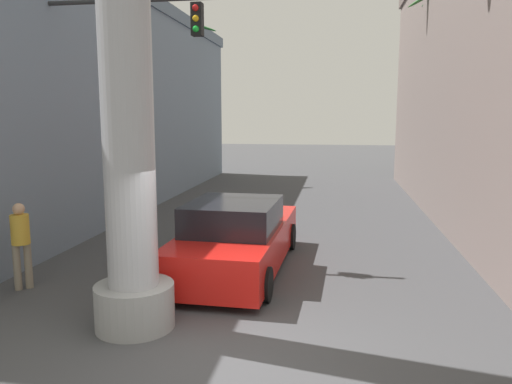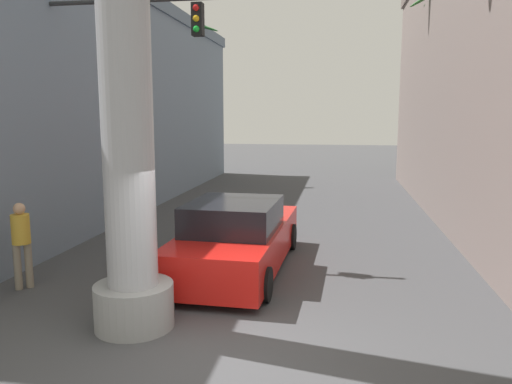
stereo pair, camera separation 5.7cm
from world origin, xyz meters
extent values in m
plane|color=#424244|center=(0.00, 10.00, 0.00)|extent=(84.15, 84.15, 0.00)
cube|color=slate|center=(-9.04, 11.23, 3.56)|extent=(8.01, 21.77, 7.12)
cube|color=slate|center=(-9.04, 11.23, 7.37)|extent=(8.18, 22.20, 0.50)
cylinder|color=#9E9EA3|center=(-1.54, 0.97, 4.56)|extent=(0.78, 0.78, 9.11)
cylinder|color=gray|center=(-1.54, 0.97, 0.35)|extent=(1.24, 1.24, 0.70)
cylinder|color=#333333|center=(-5.44, 4.87, 2.97)|extent=(0.14, 0.14, 5.94)
cylinder|color=#333333|center=(-3.15, 4.87, 5.84)|extent=(4.59, 0.10, 0.10)
cube|color=black|center=(-1.54, 4.87, 5.39)|extent=(0.24, 0.24, 0.70)
sphere|color=red|center=(-1.54, 4.74, 5.61)|extent=(0.14, 0.14, 0.14)
sphere|color=yellow|center=(-1.54, 4.74, 5.39)|extent=(0.14, 0.14, 0.14)
sphere|color=green|center=(-1.54, 4.74, 5.17)|extent=(0.14, 0.14, 0.14)
cylinder|color=black|center=(-1.38, 6.06, 0.32)|extent=(0.24, 0.65, 0.64)
cylinder|color=black|center=(0.44, 5.99, 0.32)|extent=(0.24, 0.65, 0.64)
cylinder|color=black|center=(-1.51, 2.43, 0.32)|extent=(0.24, 0.65, 0.64)
cylinder|color=black|center=(0.32, 2.37, 0.32)|extent=(0.24, 0.65, 0.64)
cube|color=red|center=(-0.53, 4.21, 0.56)|extent=(2.10, 5.24, 0.80)
cube|color=black|center=(-0.55, 3.83, 1.26)|extent=(1.84, 2.23, 0.60)
cylinder|color=brown|center=(5.33, 12.74, 3.87)|extent=(0.32, 0.50, 7.75)
cylinder|color=brown|center=(-5.88, 17.59, 3.82)|extent=(0.47, 0.72, 7.65)
ellipsoid|color=#26712D|center=(-4.97, 17.77, 7.51)|extent=(1.51, 0.62, 0.53)
ellipsoid|color=#21782D|center=(-5.34, 18.29, 7.44)|extent=(1.00, 1.40, 0.74)
ellipsoid|color=#30772D|center=(-6.13, 18.25, 7.52)|extent=(1.13, 1.42, 0.49)
ellipsoid|color=#256F2D|center=(-6.45, 17.57, 7.40)|extent=(1.39, 0.47, 0.83)
ellipsoid|color=#31642D|center=(-6.01, 16.95, 7.42)|extent=(0.89, 1.41, 0.79)
ellipsoid|color=#2C672D|center=(-5.34, 16.99, 7.51)|extent=(1.04, 1.45, 0.53)
cylinder|color=gray|center=(-4.30, 2.37, 0.44)|extent=(0.14, 0.14, 0.89)
cylinder|color=gray|center=(-4.44, 2.23, 0.44)|extent=(0.14, 0.14, 0.89)
cylinder|color=gold|center=(-4.37, 2.30, 1.17)|extent=(0.48, 0.48, 0.57)
sphere|color=tan|center=(-4.37, 2.30, 1.57)|extent=(0.22, 0.22, 0.22)
camera|label=1|loc=(1.53, -6.11, 3.31)|focal=35.00mm
camera|label=2|loc=(1.59, -6.10, 3.31)|focal=35.00mm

